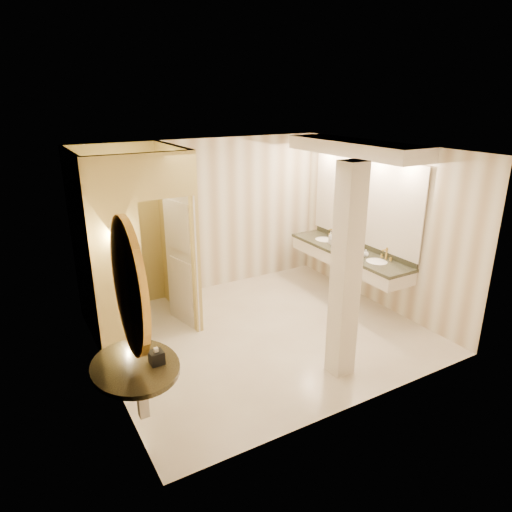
{
  "coord_description": "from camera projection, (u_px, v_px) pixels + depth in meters",
  "views": [
    {
      "loc": [
        -3.13,
        -5.23,
        3.38
      ],
      "look_at": [
        -0.0,
        0.2,
        1.16
      ],
      "focal_mm": 32.0,
      "sensor_mm": 36.0,
      "label": 1
    }
  ],
  "objects": [
    {
      "name": "wall_front",
      "position": [
        361.0,
        300.0,
        4.79
      ],
      "size": [
        4.5,
        0.02,
        2.7
      ],
      "primitive_type": "cube",
      "color": "white",
      "rests_on": "floor"
    },
    {
      "name": "wall_back",
      "position": [
        205.0,
        217.0,
        8.05
      ],
      "size": [
        4.5,
        0.02,
        2.7
      ],
      "primitive_type": "cube",
      "color": "white",
      "rests_on": "floor"
    },
    {
      "name": "floor",
      "position": [
        263.0,
        332.0,
        6.87
      ],
      "size": [
        4.5,
        4.5,
        0.0
      ],
      "primitive_type": "plane",
      "color": "#EEE5CD",
      "rests_on": "ground"
    },
    {
      "name": "console_shelf",
      "position": [
        132.0,
        321.0,
        4.34
      ],
      "size": [
        1.06,
        1.06,
        1.98
      ],
      "color": "black",
      "rests_on": "floor"
    },
    {
      "name": "vanity",
      "position": [
        353.0,
        206.0,
        7.58
      ],
      "size": [
        0.75,
        2.69,
        2.09
      ],
      "color": "silver",
      "rests_on": "floor"
    },
    {
      "name": "ceiling",
      "position": [
        264.0,
        150.0,
        5.97
      ],
      "size": [
        4.5,
        4.5,
        0.0
      ],
      "primitive_type": "plane",
      "rotation": [
        3.14,
        0.0,
        0.0
      ],
      "color": "silver",
      "rests_on": "wall_back"
    },
    {
      "name": "toilet_closet",
      "position": [
        164.0,
        239.0,
        6.68
      ],
      "size": [
        1.5,
        1.55,
        2.7
      ],
      "color": "#ECD47B",
      "rests_on": "floor"
    },
    {
      "name": "toilet",
      "position": [
        130.0,
        296.0,
        7.25
      ],
      "size": [
        0.53,
        0.76,
        0.71
      ],
      "primitive_type": "imported",
      "rotation": [
        0.0,
        0.0,
        2.95
      ],
      "color": "white",
      "rests_on": "floor"
    },
    {
      "name": "wall_sconce",
      "position": [
        115.0,
        234.0,
        5.74
      ],
      "size": [
        0.14,
        0.14,
        0.42
      ],
      "color": "gold",
      "rests_on": "toilet_closet"
    },
    {
      "name": "wall_right",
      "position": [
        381.0,
        226.0,
        7.48
      ],
      "size": [
        0.02,
        4.0,
        2.7
      ],
      "primitive_type": "cube",
      "color": "white",
      "rests_on": "floor"
    },
    {
      "name": "soap_bottle_b",
      "position": [
        366.0,
        253.0,
        7.46
      ],
      "size": [
        0.12,
        0.12,
        0.12
      ],
      "primitive_type": "imported",
      "rotation": [
        0.0,
        0.0,
        -0.23
      ],
      "color": "silver",
      "rests_on": "vanity"
    },
    {
      "name": "soap_bottle_a",
      "position": [
        332.0,
        241.0,
        8.06
      ],
      "size": [
        0.07,
        0.08,
        0.15
      ],
      "primitive_type": "imported",
      "rotation": [
        0.0,
        0.0,
        -0.11
      ],
      "color": "beige",
      "rests_on": "vanity"
    },
    {
      "name": "tissue_box",
      "position": [
        157.0,
        357.0,
        4.49
      ],
      "size": [
        0.14,
        0.14,
        0.13
      ],
      "primitive_type": "cube",
      "rotation": [
        0.0,
        0.0,
        0.03
      ],
      "color": "black",
      "rests_on": "console_shelf"
    },
    {
      "name": "pillar",
      "position": [
        346.0,
        274.0,
        5.48
      ],
      "size": [
        0.27,
        0.27,
        2.7
      ],
      "primitive_type": "cube",
      "color": "silver",
      "rests_on": "floor"
    },
    {
      "name": "soap_bottle_c",
      "position": [
        331.0,
        238.0,
        8.11
      ],
      "size": [
        0.1,
        0.1,
        0.21
      ],
      "primitive_type": "imported",
      "rotation": [
        0.0,
        0.0,
        -0.33
      ],
      "color": "#C6B28C",
      "rests_on": "vanity"
    },
    {
      "name": "wall_left",
      "position": [
        99.0,
        278.0,
        5.36
      ],
      "size": [
        0.02,
        4.0,
        2.7
      ],
      "primitive_type": "cube",
      "color": "white",
      "rests_on": "floor"
    }
  ]
}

